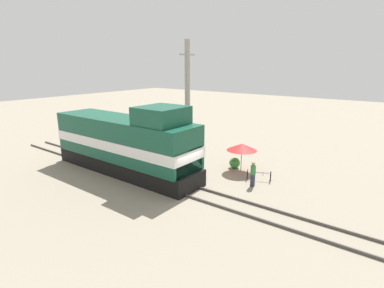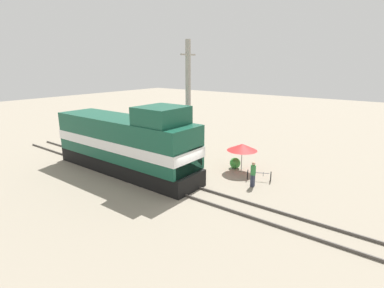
# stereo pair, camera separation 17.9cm
# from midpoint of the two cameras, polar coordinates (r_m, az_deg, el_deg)

# --- Properties ---
(ground_plane) EXTENTS (120.00, 120.00, 0.00)m
(ground_plane) POSITION_cam_midpoint_polar(r_m,az_deg,el_deg) (19.44, -1.41, -8.65)
(ground_plane) COLOR gray
(rail_near) EXTENTS (0.08, 37.34, 0.15)m
(rail_near) POSITION_cam_midpoint_polar(r_m,az_deg,el_deg) (18.90, -2.80, -9.13)
(rail_near) COLOR #4C4742
(rail_near) RESTS_ON ground_plane
(rail_far) EXTENTS (0.08, 37.34, 0.15)m
(rail_far) POSITION_cam_midpoint_polar(r_m,az_deg,el_deg) (19.92, -0.11, -7.80)
(rail_far) COLOR #4C4742
(rail_far) RESTS_ON ground_plane
(locomotive) EXTENTS (3.13, 12.65, 5.20)m
(locomotive) POSITION_cam_midpoint_polar(r_m,az_deg,el_deg) (22.15, -11.88, 0.04)
(locomotive) COLOR black
(locomotive) RESTS_ON ground_plane
(utility_pole) EXTENTS (1.80, 0.43, 9.67)m
(utility_pole) POSITION_cam_midpoint_polar(r_m,az_deg,el_deg) (24.76, -0.53, 8.26)
(utility_pole) COLOR #9E998E
(utility_pole) RESTS_ON ground_plane
(vendor_umbrella) EXTENTS (2.23, 2.23, 2.13)m
(vendor_umbrella) POSITION_cam_midpoint_polar(r_m,az_deg,el_deg) (22.32, 9.77, -0.59)
(vendor_umbrella) COLOR #4C4C4C
(vendor_umbrella) RESTS_ON ground_plane
(billboard_sign) EXTENTS (1.64, 0.12, 3.49)m
(billboard_sign) POSITION_cam_midpoint_polar(r_m,az_deg,el_deg) (27.01, -2.20, 3.90)
(billboard_sign) COLOR #595959
(billboard_sign) RESTS_ON ground_plane
(shrub_cluster) EXTENTS (0.83, 0.83, 0.83)m
(shrub_cluster) POSITION_cam_midpoint_polar(r_m,az_deg,el_deg) (23.34, 8.43, -3.60)
(shrub_cluster) COLOR #388C38
(shrub_cluster) RESTS_ON ground_plane
(person_bystander) EXTENTS (0.34, 0.34, 1.69)m
(person_bystander) POSITION_cam_midpoint_polar(r_m,az_deg,el_deg) (19.98, 11.80, -5.47)
(person_bystander) COLOR #2D3347
(person_bystander) RESTS_ON ground_plane
(bicycle) EXTENTS (1.30, 1.77, 0.71)m
(bicycle) POSITION_cam_midpoint_polar(r_m,az_deg,el_deg) (21.27, 12.90, -5.85)
(bicycle) COLOR black
(bicycle) RESTS_ON ground_plane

